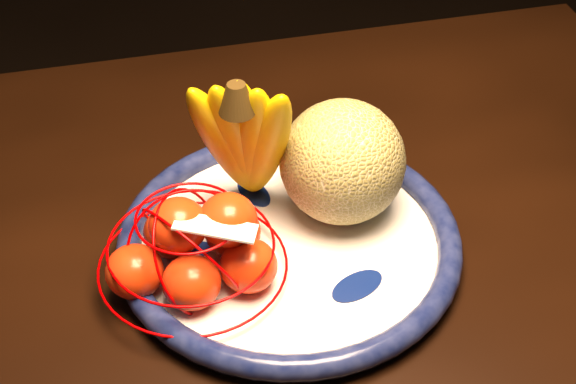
{
  "coord_description": "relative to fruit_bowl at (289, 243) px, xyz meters",
  "views": [
    {
      "loc": [
        0.27,
        -0.44,
        1.38
      ],
      "look_at": [
        0.34,
        0.18,
        0.84
      ],
      "focal_mm": 55.0,
      "sensor_mm": 36.0,
      "label": 1
    }
  ],
  "objects": [
    {
      "name": "fruit_bowl",
      "position": [
        0.0,
        0.0,
        0.0
      ],
      "size": [
        0.34,
        0.34,
        0.03
      ],
      "rotation": [
        0.0,
        0.0,
        -0.07
      ],
      "color": "white",
      "rests_on": "dining_table"
    },
    {
      "name": "cantaloupe",
      "position": [
        0.06,
        0.04,
        0.06
      ],
      "size": [
        0.12,
        0.12,
        0.12
      ],
      "primitive_type": "sphere",
      "color": "olive",
      "rests_on": "fruit_bowl"
    },
    {
      "name": "banana_bunch",
      "position": [
        -0.04,
        0.05,
        0.1
      ],
      "size": [
        0.12,
        0.12,
        0.19
      ],
      "rotation": [
        0.0,
        0.0,
        -0.24
      ],
      "color": "#E1AE06",
      "rests_on": "fruit_bowl"
    },
    {
      "name": "price_tag",
      "position": [
        -0.07,
        -0.05,
        0.08
      ],
      "size": [
        0.08,
        0.05,
        0.01
      ],
      "primitive_type": "cube",
      "rotation": [
        -0.14,
        0.1,
        -0.26
      ],
      "color": "white",
      "rests_on": "mandarin_bag"
    },
    {
      "name": "mandarin_bag",
      "position": [
        -0.09,
        -0.03,
        0.03
      ],
      "size": [
        0.21,
        0.21,
        0.11
      ],
      "rotation": [
        0.0,
        0.0,
        -0.19
      ],
      "color": "#FF3D1A",
      "rests_on": "fruit_bowl"
    }
  ]
}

